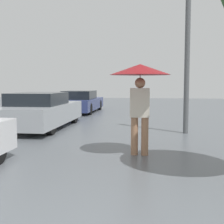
{
  "coord_description": "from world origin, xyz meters",
  "views": [
    {
      "loc": [
        0.45,
        -2.37,
        1.54
      ],
      "look_at": [
        -0.4,
        4.27,
        0.92
      ],
      "focal_mm": 50.0,
      "sensor_mm": 36.0,
      "label": 1
    }
  ],
  "objects_px": {
    "street_lamp": "(187,50)",
    "parked_car_middle": "(40,111)",
    "pedestrian": "(140,79)",
    "parked_car_farthest": "(80,102)"
  },
  "relations": [
    {
      "from": "parked_car_farthest",
      "to": "pedestrian",
      "type": "bearing_deg",
      "value": -69.85
    },
    {
      "from": "pedestrian",
      "to": "street_lamp",
      "type": "height_order",
      "value": "street_lamp"
    },
    {
      "from": "street_lamp",
      "to": "pedestrian",
      "type": "bearing_deg",
      "value": -112.6
    },
    {
      "from": "parked_car_farthest",
      "to": "street_lamp",
      "type": "xyz_separation_m",
      "value": [
        4.85,
        -6.55,
        2.0
      ]
    },
    {
      "from": "parked_car_farthest",
      "to": "parked_car_middle",
      "type": "bearing_deg",
      "value": -90.23
    },
    {
      "from": "street_lamp",
      "to": "parked_car_middle",
      "type": "bearing_deg",
      "value": 173.53
    },
    {
      "from": "parked_car_middle",
      "to": "pedestrian",
      "type": "bearing_deg",
      "value": -45.78
    },
    {
      "from": "parked_car_middle",
      "to": "parked_car_farthest",
      "type": "distance_m",
      "value": 6.0
    },
    {
      "from": "pedestrian",
      "to": "street_lamp",
      "type": "xyz_separation_m",
      "value": [
        1.3,
        3.12,
        0.92
      ]
    },
    {
      "from": "pedestrian",
      "to": "parked_car_farthest",
      "type": "relative_size",
      "value": 0.42
    }
  ]
}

